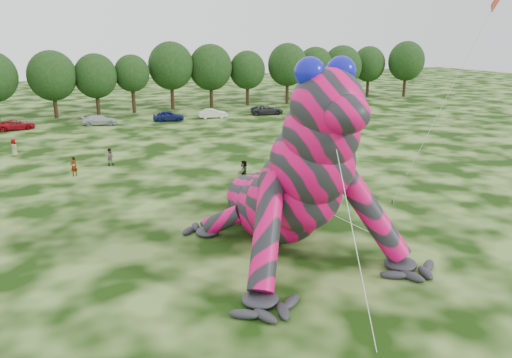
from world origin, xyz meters
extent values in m
plane|color=#16330A|center=(0.00, 0.00, 0.00)|extent=(240.00, 240.00, 0.00)
cube|color=red|center=(12.99, 3.18, 13.53)|extent=(1.48, 1.06, 1.17)
cylinder|color=silver|center=(11.48, 5.25, 6.76)|extent=(0.02, 0.02, 14.47)
cylinder|color=#382314|center=(9.97, 7.32, 0.12)|extent=(0.08, 0.08, 0.24)
imported|color=maroon|center=(-15.16, 49.29, 0.62)|extent=(4.66, 2.48, 1.25)
imported|color=#B5BCC0|center=(-5.12, 48.63, 0.66)|extent=(4.78, 2.63, 1.31)
imported|color=#111A4D|center=(3.96, 47.80, 0.72)|extent=(4.45, 2.32, 1.45)
imported|color=silver|center=(10.42, 47.78, 0.66)|extent=(4.21, 2.02, 1.33)
imported|color=#262528|center=(18.84, 47.52, 0.68)|extent=(5.25, 3.21, 1.36)
imported|color=silver|center=(28.68, 47.07, 0.63)|extent=(4.49, 2.21, 1.26)
imported|color=gray|center=(-10.26, 24.06, 0.84)|extent=(0.73, 0.66, 1.69)
imported|color=gray|center=(-6.97, 26.42, 0.80)|extent=(0.90, 0.77, 1.61)
imported|color=gray|center=(-15.05, 33.94, 0.86)|extent=(0.62, 0.88, 1.71)
imported|color=gray|center=(2.21, 16.37, 0.93)|extent=(1.55, 1.67, 1.86)
imported|color=gray|center=(17.23, 33.60, 0.86)|extent=(0.85, 1.09, 1.72)
camera|label=1|loc=(-12.61, -19.63, 11.78)|focal=35.00mm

